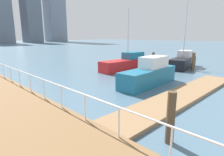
# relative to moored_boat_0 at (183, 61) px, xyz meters

# --- Properties ---
(ground_plane) EXTENTS (300.00, 300.00, 0.00)m
(ground_plane) POSITION_rel_moored_boat_0_xyz_m (-14.18, 6.69, -0.77)
(ground_plane) COLOR slate
(floating_dock) EXTENTS (14.12, 2.00, 0.18)m
(floating_dock) POSITION_rel_moored_boat_0_xyz_m (-10.62, -4.95, -0.68)
(floating_dock) COLOR #93704C
(floating_dock) RESTS_ON ground_plane
(boardwalk_railing) EXTENTS (0.06, 31.25, 1.08)m
(boardwalk_railing) POSITION_rel_moored_boat_0_xyz_m (-17.33, -3.15, 0.48)
(boardwalk_railing) COLOR white
(boardwalk_railing) RESTS_ON boardwalk
(dock_piling_0) EXTENTS (0.35, 0.35, 1.96)m
(dock_piling_0) POSITION_rel_moored_boat_0_xyz_m (-1.13, -1.65, 0.21)
(dock_piling_0) COLOR brown
(dock_piling_0) RESTS_ON ground_plane
(dock_piling_1) EXTENTS (0.30, 0.30, 1.87)m
(dock_piling_1) POSITION_rel_moored_boat_0_xyz_m (-15.83, -6.92, 0.16)
(dock_piling_1) COLOR brown
(dock_piling_1) RESTS_ON ground_plane
(dock_piling_2) EXTENTS (0.29, 0.29, 2.11)m
(dock_piling_2) POSITION_rel_moored_boat_0_xyz_m (-5.38, 0.64, 0.28)
(dock_piling_2) COLOR brown
(dock_piling_2) RESTS_ON ground_plane
(moored_boat_0) EXTENTS (6.06, 2.90, 9.44)m
(moored_boat_0) POSITION_rel_moored_boat_0_xyz_m (0.00, 0.00, 0.00)
(moored_boat_0) COLOR black
(moored_boat_0) RESTS_ON ground_plane
(moored_boat_1) EXTENTS (5.92, 1.91, 2.15)m
(moored_boat_1) POSITION_rel_moored_boat_0_xyz_m (-9.61, -1.82, 0.07)
(moored_boat_1) COLOR #1E6B8C
(moored_boat_1) RESTS_ON ground_plane
(moored_boat_3) EXTENTS (7.12, 2.03, 6.59)m
(moored_boat_3) POSITION_rel_moored_boat_0_xyz_m (-5.66, 3.67, -0.04)
(moored_boat_3) COLOR red
(moored_boat_3) RESTS_ON ground_plane
(skyline_tower_4) EXTENTS (9.06, 14.03, 37.46)m
(skyline_tower_4) POSITION_rel_moored_boat_0_xyz_m (25.30, 106.87, 17.95)
(skyline_tower_4) COLOR slate
(skyline_tower_4) RESTS_ON ground_plane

